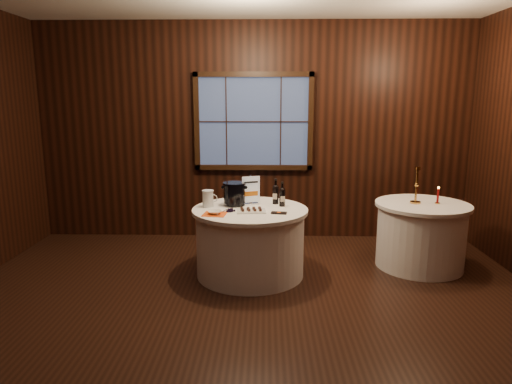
{
  "coord_description": "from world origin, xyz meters",
  "views": [
    {
      "loc": [
        0.17,
        -3.9,
        1.96
      ],
      "look_at": [
        0.07,
        0.9,
        0.98
      ],
      "focal_mm": 32.0,
      "sensor_mm": 36.0,
      "label": 1
    }
  ],
  "objects_px": {
    "chocolate_box": "(279,213)",
    "red_candle": "(438,197)",
    "port_bottle_right": "(282,196)",
    "chocolate_plate": "(251,210)",
    "brass_candlestick": "(416,190)",
    "glass_pitcher": "(208,198)",
    "ice_bucket": "(234,193)",
    "grape_bunch": "(231,211)",
    "main_table": "(250,242)",
    "sign_stand": "(251,195)",
    "port_bottle_left": "(276,193)",
    "cracker_bowl": "(215,212)",
    "side_table": "(421,235)"
  },
  "relations": [
    {
      "from": "chocolate_plate",
      "to": "grape_bunch",
      "type": "bearing_deg",
      "value": -173.77
    },
    {
      "from": "main_table",
      "to": "chocolate_box",
      "type": "height_order",
      "value": "chocolate_box"
    },
    {
      "from": "chocolate_plate",
      "to": "red_candle",
      "type": "bearing_deg",
      "value": 11.52
    },
    {
      "from": "side_table",
      "to": "port_bottle_right",
      "type": "bearing_deg",
      "value": -173.79
    },
    {
      "from": "sign_stand",
      "to": "glass_pitcher",
      "type": "relative_size",
      "value": 1.79
    },
    {
      "from": "grape_bunch",
      "to": "cracker_bowl",
      "type": "relative_size",
      "value": 1.14
    },
    {
      "from": "chocolate_box",
      "to": "grape_bunch",
      "type": "relative_size",
      "value": 1.02
    },
    {
      "from": "glass_pitcher",
      "to": "ice_bucket",
      "type": "bearing_deg",
      "value": 16.61
    },
    {
      "from": "chocolate_box",
      "to": "red_candle",
      "type": "distance_m",
      "value": 1.92
    },
    {
      "from": "glass_pitcher",
      "to": "red_candle",
      "type": "xyz_separation_m",
      "value": [
        2.63,
        0.21,
        -0.02
      ]
    },
    {
      "from": "cracker_bowl",
      "to": "brass_candlestick",
      "type": "height_order",
      "value": "brass_candlestick"
    },
    {
      "from": "main_table",
      "to": "port_bottle_left",
      "type": "xyz_separation_m",
      "value": [
        0.29,
        0.24,
        0.51
      ]
    },
    {
      "from": "port_bottle_left",
      "to": "glass_pitcher",
      "type": "bearing_deg",
      "value": -151.62
    },
    {
      "from": "port_bottle_right",
      "to": "red_candle",
      "type": "relative_size",
      "value": 1.39
    },
    {
      "from": "chocolate_plate",
      "to": "glass_pitcher",
      "type": "height_order",
      "value": "glass_pitcher"
    },
    {
      "from": "red_candle",
      "to": "port_bottle_right",
      "type": "bearing_deg",
      "value": -174.83
    },
    {
      "from": "side_table",
      "to": "sign_stand",
      "type": "xyz_separation_m",
      "value": [
        -2.0,
        -0.1,
        0.5
      ]
    },
    {
      "from": "ice_bucket",
      "to": "glass_pitcher",
      "type": "relative_size",
      "value": 1.4
    },
    {
      "from": "sign_stand",
      "to": "port_bottle_right",
      "type": "relative_size",
      "value": 1.21
    },
    {
      "from": "brass_candlestick",
      "to": "main_table",
      "type": "bearing_deg",
      "value": -171.13
    },
    {
      "from": "red_candle",
      "to": "cracker_bowl",
      "type": "bearing_deg",
      "value": -167.7
    },
    {
      "from": "red_candle",
      "to": "glass_pitcher",
      "type": "bearing_deg",
      "value": -175.42
    },
    {
      "from": "sign_stand",
      "to": "chocolate_plate",
      "type": "distance_m",
      "value": 0.36
    },
    {
      "from": "chocolate_plate",
      "to": "chocolate_box",
      "type": "relative_size",
      "value": 1.96
    },
    {
      "from": "main_table",
      "to": "sign_stand",
      "type": "relative_size",
      "value": 3.78
    },
    {
      "from": "side_table",
      "to": "cracker_bowl",
      "type": "relative_size",
      "value": 7.63
    },
    {
      "from": "grape_bunch",
      "to": "brass_candlestick",
      "type": "bearing_deg",
      "value": 12.67
    },
    {
      "from": "main_table",
      "to": "side_table",
      "type": "relative_size",
      "value": 1.19
    },
    {
      "from": "port_bottle_right",
      "to": "main_table",
      "type": "bearing_deg",
      "value": -169.68
    },
    {
      "from": "side_table",
      "to": "cracker_bowl",
      "type": "distance_m",
      "value": 2.46
    },
    {
      "from": "ice_bucket",
      "to": "grape_bunch",
      "type": "xyz_separation_m",
      "value": [
        -0.02,
        -0.32,
        -0.12
      ]
    },
    {
      "from": "main_table",
      "to": "sign_stand",
      "type": "bearing_deg",
      "value": 90.13
    },
    {
      "from": "red_candle",
      "to": "port_bottle_left",
      "type": "bearing_deg",
      "value": -178.56
    },
    {
      "from": "port_bottle_right",
      "to": "ice_bucket",
      "type": "bearing_deg",
      "value": 169.11
    },
    {
      "from": "port_bottle_right",
      "to": "cracker_bowl",
      "type": "relative_size",
      "value": 1.97
    },
    {
      "from": "chocolate_box",
      "to": "red_candle",
      "type": "xyz_separation_m",
      "value": [
        1.85,
        0.5,
        0.07
      ]
    },
    {
      "from": "port_bottle_left",
      "to": "port_bottle_right",
      "type": "distance_m",
      "value": 0.14
    },
    {
      "from": "side_table",
      "to": "port_bottle_left",
      "type": "distance_m",
      "value": 1.79
    },
    {
      "from": "port_bottle_left",
      "to": "chocolate_box",
      "type": "height_order",
      "value": "port_bottle_left"
    },
    {
      "from": "grape_bunch",
      "to": "brass_candlestick",
      "type": "distance_m",
      "value": 2.17
    },
    {
      "from": "brass_candlestick",
      "to": "red_candle",
      "type": "relative_size",
      "value": 2.13
    },
    {
      "from": "port_bottle_left",
      "to": "port_bottle_right",
      "type": "xyz_separation_m",
      "value": [
        0.07,
        -0.12,
        -0.01
      ]
    },
    {
      "from": "port_bottle_right",
      "to": "red_candle",
      "type": "xyz_separation_m",
      "value": [
        1.8,
        0.16,
        -0.04
      ]
    },
    {
      "from": "port_bottle_right",
      "to": "chocolate_box",
      "type": "height_order",
      "value": "port_bottle_right"
    },
    {
      "from": "sign_stand",
      "to": "ice_bucket",
      "type": "xyz_separation_m",
      "value": [
        -0.18,
        -0.05,
        0.02
      ]
    },
    {
      "from": "sign_stand",
      "to": "glass_pitcher",
      "type": "xyz_separation_m",
      "value": [
        -0.47,
        -0.12,
        -0.02
      ]
    },
    {
      "from": "side_table",
      "to": "grape_bunch",
      "type": "relative_size",
      "value": 6.68
    },
    {
      "from": "port_bottle_right",
      "to": "chocolate_plate",
      "type": "distance_m",
      "value": 0.45
    },
    {
      "from": "brass_candlestick",
      "to": "glass_pitcher",
      "type": "bearing_deg",
      "value": -174.61
    },
    {
      "from": "grape_bunch",
      "to": "brass_candlestick",
      "type": "relative_size",
      "value": 0.38
    }
  ]
}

